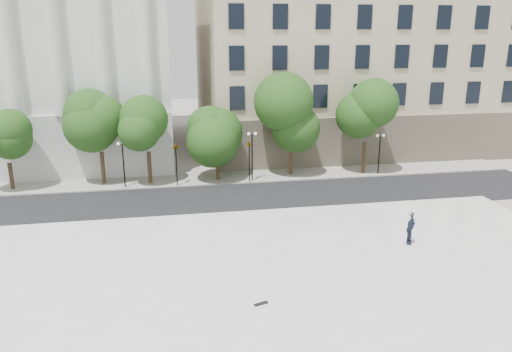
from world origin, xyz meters
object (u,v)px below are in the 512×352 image
(traffic_light_west, at_px, (175,145))
(skateboard, at_px, (261,304))
(person_lying, at_px, (409,240))
(traffic_light_east, at_px, (249,142))

(traffic_light_west, bearing_deg, skateboard, -80.81)
(person_lying, height_order, skateboard, person_lying)
(traffic_light_east, bearing_deg, person_lying, -65.32)
(traffic_light_west, height_order, person_lying, traffic_light_west)
(traffic_light_west, distance_m, skateboard, 21.73)
(traffic_light_east, height_order, person_lying, traffic_light_east)
(traffic_light_west, relative_size, traffic_light_east, 1.01)
(traffic_light_west, xyz_separation_m, traffic_light_east, (6.40, 0.00, -0.05))
(traffic_light_west, distance_m, person_lying, 21.23)
(traffic_light_west, xyz_separation_m, person_lying, (13.71, -15.93, -3.02))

